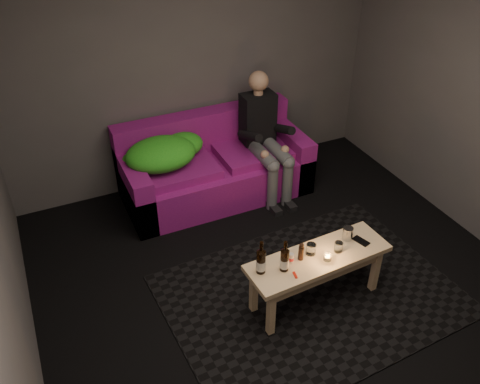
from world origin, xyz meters
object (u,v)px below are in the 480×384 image
(person, at_px, (264,134))
(sofa, at_px, (214,168))
(coffee_table, at_px, (318,264))
(steel_cup, at_px, (348,233))
(beer_bottle_a, at_px, (261,261))
(beer_bottle_b, at_px, (285,260))

(person, bearing_deg, sofa, 162.89)
(coffee_table, bearing_deg, sofa, 94.54)
(sofa, height_order, steel_cup, sofa)
(coffee_table, xyz_separation_m, steel_cup, (0.32, 0.08, 0.14))
(coffee_table, height_order, beer_bottle_a, beer_bottle_a)
(person, distance_m, beer_bottle_a, 1.83)
(person, height_order, coffee_table, person)
(beer_bottle_a, distance_m, beer_bottle_b, 0.18)
(person, height_order, steel_cup, person)
(person, xyz_separation_m, beer_bottle_b, (-0.69, -1.67, -0.08))
(sofa, xyz_separation_m, coffee_table, (0.14, -1.81, 0.10))
(beer_bottle_b, relative_size, steel_cup, 2.41)
(sofa, bearing_deg, beer_bottle_b, -95.52)
(beer_bottle_b, xyz_separation_m, steel_cup, (0.64, 0.10, -0.04))
(person, xyz_separation_m, steel_cup, (-0.05, -1.57, -0.13))
(person, relative_size, beer_bottle_b, 4.72)
(coffee_table, xyz_separation_m, beer_bottle_b, (-0.32, -0.02, 0.19))
(coffee_table, distance_m, beer_bottle_a, 0.53)
(person, relative_size, beer_bottle_a, 4.45)
(beer_bottle_a, bearing_deg, person, 62.14)
(sofa, height_order, coffee_table, sofa)
(sofa, relative_size, coffee_table, 1.61)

